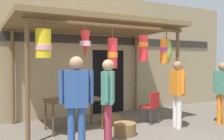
% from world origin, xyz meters
% --- Properties ---
extents(ground_plane, '(30.00, 30.00, 0.00)m').
position_xyz_m(ground_plane, '(0.00, 0.00, 0.00)').
color(ground_plane, '#60564C').
extents(shop_facade, '(11.87, 0.29, 3.72)m').
position_xyz_m(shop_facade, '(0.01, 2.21, 1.86)').
color(shop_facade, '#9E8966').
rests_on(shop_facade, ground_plane).
extents(market_stall_canopy, '(4.38, 2.47, 2.70)m').
position_xyz_m(market_stall_canopy, '(-0.08, 0.83, 2.42)').
color(market_stall_canopy, brown).
rests_on(market_stall_canopy, ground_plane).
extents(display_table, '(1.31, 0.75, 0.75)m').
position_xyz_m(display_table, '(-0.84, 0.65, 0.67)').
color(display_table, brown).
rests_on(display_table, ground_plane).
extents(flower_heap_on_table, '(0.57, 0.40, 0.10)m').
position_xyz_m(flower_heap_on_table, '(-0.77, 0.58, 0.80)').
color(flower_heap_on_table, yellow).
rests_on(flower_heap_on_table, display_table).
extents(folding_chair, '(0.51, 0.51, 0.84)m').
position_xyz_m(folding_chair, '(1.16, 0.23, 0.50)').
color(folding_chair, '#AD1E1E').
rests_on(folding_chair, ground_plane).
extents(wicker_basket_by_table, '(0.50, 0.50, 0.27)m').
position_xyz_m(wicker_basket_by_table, '(-0.01, -0.33, 0.14)').
color(wicker_basket_by_table, brown).
rests_on(wicker_basket_by_table, ground_plane).
extents(wicker_basket_spare, '(0.53, 0.53, 0.22)m').
position_xyz_m(wicker_basket_spare, '(0.24, 0.79, 0.11)').
color(wicker_basket_spare, brown).
rests_on(wicker_basket_spare, ground_plane).
extents(vendor_in_orange, '(0.31, 0.58, 1.66)m').
position_xyz_m(vendor_in_orange, '(1.46, -0.41, 0.98)').
color(vendor_in_orange, silver).
rests_on(vendor_in_orange, ground_plane).
extents(customer_foreground, '(0.56, 0.35, 1.74)m').
position_xyz_m(customer_foreground, '(-1.42, -1.03, 1.03)').
color(customer_foreground, '#2D5193').
rests_on(customer_foreground, ground_plane).
extents(shopper_by_bananas, '(0.41, 0.50, 1.69)m').
position_xyz_m(shopper_by_bananas, '(-0.68, -0.79, 1.00)').
color(shopper_by_bananas, '#B23347').
rests_on(shopper_by_bananas, ground_plane).
extents(passerby_at_right, '(0.22, 0.59, 1.62)m').
position_xyz_m(passerby_at_right, '(2.71, -0.75, 0.96)').
color(passerby_at_right, orange).
rests_on(passerby_at_right, ground_plane).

